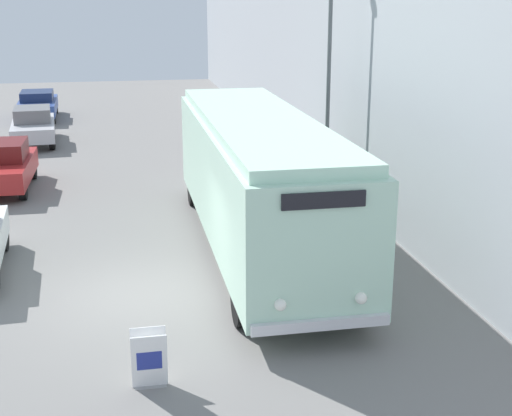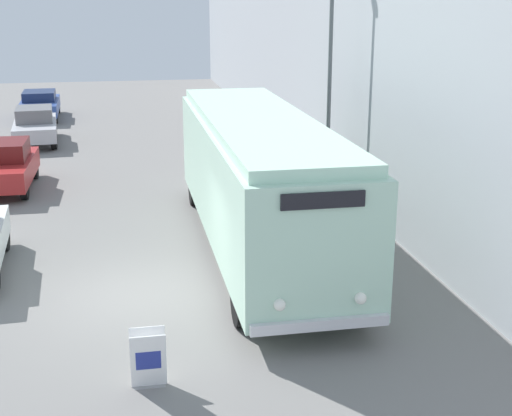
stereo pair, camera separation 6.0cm
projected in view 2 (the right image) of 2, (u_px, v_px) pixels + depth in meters
ground_plane at (133, 296)px, 15.13m from camera, size 80.00×80.00×0.00m
building_wall_right at (323, 74)px, 24.78m from camera, size 0.30×60.00×7.01m
vintage_bus at (259, 176)px, 17.42m from camera, size 2.65×11.36×3.35m
sign_board at (148, 360)px, 11.52m from camera, size 0.58×0.37×0.98m
streetlamp at (330, 50)px, 20.37m from camera, size 0.36×0.36×7.24m
parked_car_mid at (3, 166)px, 23.17m from camera, size 1.89×4.09×1.58m
parked_car_far at (35, 125)px, 30.48m from camera, size 2.08×4.59×1.53m
parked_car_distant at (40, 104)px, 36.51m from camera, size 2.01×4.75×1.41m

